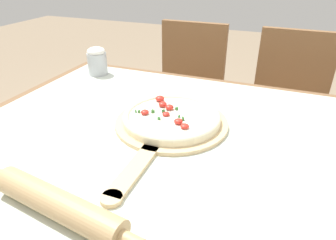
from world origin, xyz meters
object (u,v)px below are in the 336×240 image
at_px(rolling_pin, 58,204).
at_px(flour_cup, 97,61).
at_px(chair_left, 188,90).
at_px(pizza_peel, 169,126).
at_px(pizza, 171,117).
at_px(chair_right, 287,104).

distance_m(rolling_pin, flour_cup, 0.84).
distance_m(chair_left, flour_cup, 0.63).
relative_size(pizza_peel, chair_left, 0.64).
xyz_separation_m(rolling_pin, chair_left, (-0.13, 1.23, -0.26)).
xyz_separation_m(rolling_pin, flour_cup, (-0.39, 0.74, 0.03)).
distance_m(pizza_peel, chair_left, 0.88).
xyz_separation_m(pizza_peel, rolling_pin, (-0.08, -0.41, 0.02)).
xyz_separation_m(pizza_peel, chair_left, (-0.20, 0.82, -0.23)).
relative_size(pizza_peel, rolling_pin, 1.39).
bearing_deg(rolling_pin, pizza_peel, 79.45).
height_order(chair_left, flour_cup, chair_left).
relative_size(rolling_pin, chair_left, 0.46).
bearing_deg(chair_left, pizza_peel, -76.21).
bearing_deg(chair_left, pizza, -75.84).
height_order(rolling_pin, chair_left, chair_left).
distance_m(chair_left, chair_right, 0.55).
bearing_deg(flour_cup, pizza_peel, -35.50).
bearing_deg(pizza, rolling_pin, -99.88).
bearing_deg(pizza, flour_cup, 146.54).
bearing_deg(chair_right, chair_left, -178.48).
xyz_separation_m(pizza_peel, flour_cup, (-0.47, 0.33, 0.06)).
xyz_separation_m(pizza_peel, chair_right, (0.35, 0.82, -0.23)).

